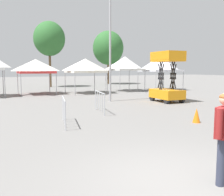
% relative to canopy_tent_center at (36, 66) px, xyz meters
% --- Properties ---
extents(ground_plane, '(140.00, 140.00, 0.00)m').
position_rel_canopy_tent_center_xyz_m(ground_plane, '(-1.10, -19.40, -2.44)').
color(ground_plane, slate).
extents(canopy_tent_center, '(3.14, 3.14, 3.05)m').
position_rel_canopy_tent_center_xyz_m(canopy_tent_center, '(0.00, 0.00, 0.00)').
color(canopy_tent_center, '#9E9EA3').
rests_on(canopy_tent_center, ground).
extents(canopy_tent_behind_right, '(3.21, 3.21, 3.14)m').
position_rel_canopy_tent_center_xyz_m(canopy_tent_behind_right, '(4.16, -1.14, 0.06)').
color(canopy_tent_behind_right, '#9E9EA3').
rests_on(canopy_tent_behind_right, ground).
extents(canopy_tent_far_left, '(3.06, 3.06, 3.42)m').
position_rel_canopy_tent_center_xyz_m(canopy_tent_far_left, '(8.53, -0.79, 0.29)').
color(canopy_tent_far_left, '#9E9EA3').
rests_on(canopy_tent_far_left, ground).
extents(canopy_tent_behind_center, '(3.69, 3.69, 3.54)m').
position_rel_canopy_tent_center_xyz_m(canopy_tent_behind_center, '(12.49, -1.33, 0.30)').
color(canopy_tent_behind_center, '#9E9EA3').
rests_on(canopy_tent_behind_center, ground).
extents(scissor_lift, '(1.56, 2.39, 3.36)m').
position_rel_canopy_tent_center_xyz_m(scissor_lift, '(6.73, -9.43, -1.38)').
color(scissor_lift, black).
rests_on(scissor_lift, ground).
extents(person_foreground, '(0.62, 0.37, 1.78)m').
position_rel_canopy_tent_center_xyz_m(person_foreground, '(-0.45, -19.83, -1.41)').
color(person_foreground, '#33384C').
rests_on(person_foreground, ground).
extents(light_pole_near_lift, '(0.36, 0.36, 7.93)m').
position_rel_canopy_tent_center_xyz_m(light_pole_near_lift, '(3.47, -7.42, 2.09)').
color(light_pole_near_lift, '#9E9EA3').
rests_on(light_pole_near_lift, ground).
extents(tree_behind_tents_right, '(4.41, 4.41, 7.63)m').
position_rel_canopy_tent_center_xyz_m(tree_behind_tents_right, '(12.34, 10.51, 2.76)').
color(tree_behind_tents_right, brown).
rests_on(tree_behind_tents_right, ground).
extents(tree_behind_tents_left, '(3.75, 3.75, 7.88)m').
position_rel_canopy_tent_center_xyz_m(tree_behind_tents_left, '(3.33, 8.32, 3.36)').
color(tree_behind_tents_left, brown).
rests_on(tree_behind_tents_left, ground).
extents(crowd_barrier_near_person, '(0.48, 2.07, 1.08)m').
position_rel_canopy_tent_center_xyz_m(crowd_barrier_near_person, '(0.90, -11.27, -1.69)').
color(crowd_barrier_near_person, '#B7BABF').
rests_on(crowd_barrier_near_person, ground).
extents(crowd_barrier_by_lift, '(0.56, 2.05, 1.08)m').
position_rel_canopy_tent_center_xyz_m(crowd_barrier_by_lift, '(-1.59, -13.26, -1.69)').
color(crowd_barrier_by_lift, '#B7BABF').
rests_on(crowd_barrier_by_lift, ground).
extents(traffic_cone_lot_center, '(0.32, 0.32, 0.62)m').
position_rel_canopy_tent_center_xyz_m(traffic_cone_lot_center, '(3.42, -15.37, -2.13)').
color(traffic_cone_lot_center, orange).
rests_on(traffic_cone_lot_center, ground).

